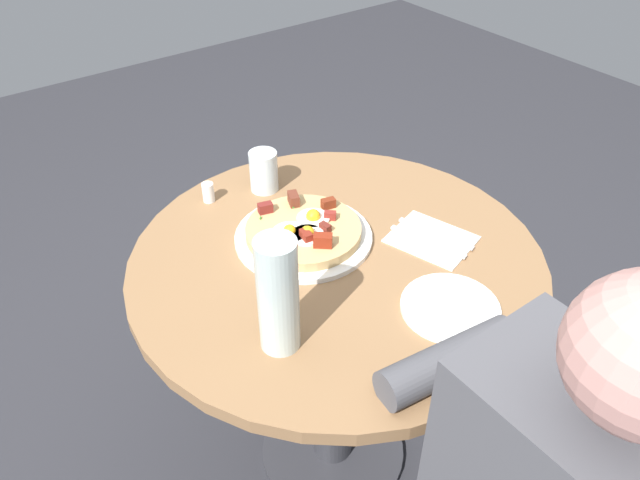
% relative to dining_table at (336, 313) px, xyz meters
% --- Properties ---
extents(ground_plane, '(6.00, 6.00, 0.00)m').
position_rel_dining_table_xyz_m(ground_plane, '(0.00, 0.00, -0.55)').
color(ground_plane, '#2D2D33').
extents(dining_table, '(0.88, 0.88, 0.72)m').
position_rel_dining_table_xyz_m(dining_table, '(0.00, 0.00, 0.00)').
color(dining_table, olive).
rests_on(dining_table, ground_plane).
extents(pizza_plate, '(0.30, 0.30, 0.01)m').
position_rel_dining_table_xyz_m(pizza_plate, '(-0.09, -0.02, 0.18)').
color(pizza_plate, white).
rests_on(pizza_plate, dining_table).
extents(breakfast_pizza, '(0.25, 0.25, 0.05)m').
position_rel_dining_table_xyz_m(breakfast_pizza, '(-0.09, -0.02, 0.20)').
color(breakfast_pizza, tan).
rests_on(breakfast_pizza, pizza_plate).
extents(bread_plate, '(0.19, 0.19, 0.01)m').
position_rel_dining_table_xyz_m(bread_plate, '(0.26, 0.07, 0.17)').
color(bread_plate, white).
rests_on(bread_plate, dining_table).
extents(napkin, '(0.20, 0.18, 0.00)m').
position_rel_dining_table_xyz_m(napkin, '(0.08, 0.20, 0.17)').
color(napkin, white).
rests_on(napkin, dining_table).
extents(fork, '(0.18, 0.06, 0.00)m').
position_rel_dining_table_xyz_m(fork, '(0.08, 0.18, 0.18)').
color(fork, silver).
rests_on(fork, napkin).
extents(knife, '(0.18, 0.06, 0.00)m').
position_rel_dining_table_xyz_m(knife, '(0.07, 0.22, 0.18)').
color(knife, silver).
rests_on(knife, napkin).
extents(water_glass, '(0.07, 0.07, 0.10)m').
position_rel_dining_table_xyz_m(water_glass, '(-0.31, 0.02, 0.22)').
color(water_glass, silver).
rests_on(water_glass, dining_table).
extents(water_bottle, '(0.07, 0.07, 0.23)m').
position_rel_dining_table_xyz_m(water_bottle, '(0.13, -0.23, 0.28)').
color(water_bottle, silver).
rests_on(water_bottle, dining_table).
extents(salt_shaker, '(0.03, 0.03, 0.05)m').
position_rel_dining_table_xyz_m(salt_shaker, '(-0.34, -0.12, 0.19)').
color(salt_shaker, white).
rests_on(salt_shaker, dining_table).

